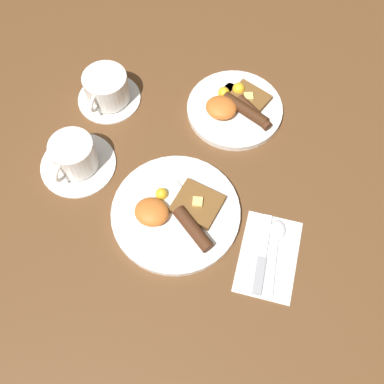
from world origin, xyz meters
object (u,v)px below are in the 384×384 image
Objects in this scene: spoon at (277,238)px; knife at (262,258)px; breakfast_plate_near at (175,212)px; breakfast_plate_far at (235,107)px; teacup_far at (107,89)px; teacup_near at (75,157)px.

knife is at bearing 151.59° from spoon.
breakfast_plate_far is (0.04, 0.29, 0.00)m from breakfast_plate_near.
breakfast_plate_near is 0.34m from teacup_far.
breakfast_plate_far is 1.31× the size of knife.
teacup_near reaches higher than teacup_far.
teacup_near is at bearing 77.56° from spoon.
breakfast_plate_far is 0.37m from teacup_near.
breakfast_plate_near reaches higher than knife.
breakfast_plate_near is 1.58× the size of knife.
knife is at bearing -9.45° from breakfast_plate_near.
teacup_near is 0.98× the size of knife.
spoon reaches higher than knife.
teacup_far is at bearing 93.69° from teacup_near.
teacup_near is 0.45m from spoon.
breakfast_plate_far is 0.36m from knife.
teacup_far reaches higher than knife.
breakfast_plate_far is at bearing 18.23° from knife.
knife is (0.16, -0.32, -0.01)m from breakfast_plate_far.
breakfast_plate_near is 1.20× the size of breakfast_plate_far.
knife is at bearing -9.06° from teacup_near.
teacup_far is 0.92× the size of spoon.
teacup_near is at bearing 73.38° from knife.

